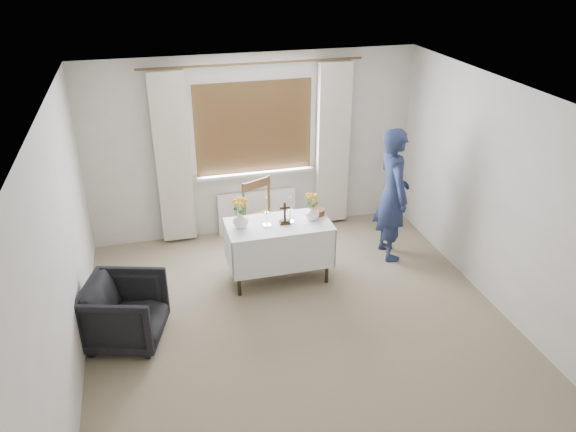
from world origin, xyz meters
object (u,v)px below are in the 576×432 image
object	(u,v)px
altar_table	(279,251)
armchair	(125,312)
flower_vase_left	(241,219)
person	(392,194)
wooden_cross	(285,213)
flower_vase_right	(312,213)
wooden_chair	(266,221)

from	to	relation	value
altar_table	armchair	size ratio (longest dim) A/B	1.62
flower_vase_left	altar_table	bearing A→B (deg)	-4.09
altar_table	person	world-z (taller)	person
wooden_cross	flower_vase_right	distance (m)	0.35
altar_table	person	bearing A→B (deg)	7.52
wooden_chair	person	bearing A→B (deg)	-38.13
altar_table	flower_vase_left	size ratio (longest dim) A/B	6.33
wooden_cross	person	bearing A→B (deg)	12.83
altar_table	flower_vase_right	distance (m)	0.63
wooden_cross	flower_vase_right	bearing A→B (deg)	7.78
person	flower_vase_right	size ratio (longest dim) A/B	10.03
altar_table	wooden_cross	xyz separation A→B (m)	(0.07, -0.01, 0.52)
wooden_chair	flower_vase_left	world-z (taller)	wooden_chair
wooden_cross	flower_vase_right	size ratio (longest dim) A/B	1.59
person	flower_vase_right	distance (m)	1.14
person	armchair	bearing A→B (deg)	108.49
wooden_cross	flower_vase_left	xyz separation A→B (m)	(-0.52, 0.05, -0.04)
person	flower_vase_right	bearing A→B (deg)	102.79
flower_vase_right	wooden_chair	bearing A→B (deg)	127.67
flower_vase_left	person	bearing A→B (deg)	4.93
armchair	altar_table	bearing A→B (deg)	-51.07
altar_table	flower_vase_right	bearing A→B (deg)	0.78
armchair	wooden_cross	xyz separation A→B (m)	(1.89, 0.72, 0.55)
altar_table	person	xyz separation A→B (m)	(1.54, 0.20, 0.49)
armchair	person	bearing A→B (deg)	-57.55
altar_table	wooden_chair	bearing A→B (deg)	92.01
wooden_chair	flower_vase_left	xyz separation A→B (m)	(-0.43, -0.54, 0.34)
wooden_chair	armchair	bearing A→B (deg)	-168.70
wooden_cross	flower_vase_right	xyz separation A→B (m)	(0.34, 0.02, -0.05)
person	wooden_cross	xyz separation A→B (m)	(-1.47, -0.22, 0.03)
wooden_cross	flower_vase_left	distance (m)	0.52
armchair	wooden_chair	bearing A→B (deg)	-37.05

